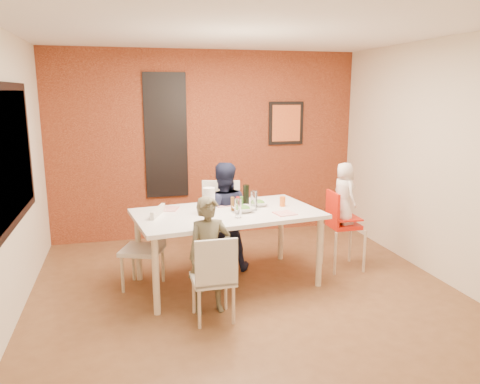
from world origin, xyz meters
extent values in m
plane|color=brown|center=(0.00, 0.00, 0.00)|extent=(4.50, 4.50, 0.00)
cube|color=white|center=(0.00, 0.00, 2.70)|extent=(4.50, 4.50, 0.02)
cube|color=beige|center=(0.00, 2.25, 1.35)|extent=(4.50, 0.02, 2.70)
cube|color=beige|center=(0.00, -2.25, 1.35)|extent=(4.50, 0.02, 2.70)
cube|color=beige|center=(-2.25, 0.00, 1.35)|extent=(0.02, 4.50, 2.70)
cube|color=beige|center=(2.25, 0.00, 1.35)|extent=(0.02, 4.50, 2.70)
cube|color=maroon|center=(0.00, 2.23, 1.35)|extent=(4.50, 0.02, 2.70)
cube|color=black|center=(-2.22, 0.20, 1.55)|extent=(0.05, 1.70, 1.30)
cube|color=black|center=(-2.21, 0.20, 1.55)|extent=(0.02, 1.55, 1.15)
cube|color=silver|center=(-0.60, 2.21, 1.50)|extent=(0.55, 0.03, 1.70)
cube|color=black|center=(-0.60, 2.21, 1.50)|extent=(0.60, 0.03, 1.76)
cube|color=black|center=(1.20, 2.21, 1.65)|extent=(0.54, 0.03, 0.64)
cube|color=orange|center=(1.20, 2.19, 1.65)|extent=(0.44, 0.01, 0.54)
cube|color=white|center=(-0.13, 0.35, 0.80)|extent=(2.12, 1.37, 0.04)
cylinder|color=beige|center=(-0.96, -0.24, 0.39)|extent=(0.07, 0.07, 0.78)
cylinder|color=beige|center=(-1.09, 0.68, 0.39)|extent=(0.07, 0.07, 0.78)
cylinder|color=beige|center=(0.82, 0.01, 0.39)|extent=(0.07, 0.07, 0.78)
cylinder|color=beige|center=(0.70, 0.93, 0.39)|extent=(0.07, 0.07, 0.78)
cube|color=beige|center=(-0.45, -0.45, 0.40)|extent=(0.39, 0.39, 0.04)
cube|color=beige|center=(-0.45, -0.63, 0.62)|extent=(0.39, 0.04, 0.44)
cylinder|color=#C9B196|center=(-0.30, -0.29, 0.19)|extent=(0.03, 0.03, 0.38)
cylinder|color=#C9B196|center=(-0.29, -0.61, 0.19)|extent=(0.03, 0.03, 0.38)
cylinder|color=#C9B196|center=(-0.61, -0.30, 0.19)|extent=(0.03, 0.03, 0.38)
cylinder|color=#C9B196|center=(-0.61, -0.61, 0.19)|extent=(0.03, 0.03, 0.38)
cube|color=white|center=(-0.09, 0.93, 0.49)|extent=(0.58, 0.58, 0.05)
cube|color=white|center=(-0.03, 1.14, 0.75)|extent=(0.47, 0.17, 0.54)
cylinder|color=#C3AC91|center=(-0.33, 0.79, 0.23)|extent=(0.04, 0.04, 0.47)
cylinder|color=#C3AC91|center=(-0.23, 1.17, 0.23)|extent=(0.04, 0.04, 0.47)
cylinder|color=#C3AC91|center=(0.05, 0.69, 0.23)|extent=(0.04, 0.04, 0.47)
cylinder|color=#C3AC91|center=(0.15, 1.07, 0.23)|extent=(0.04, 0.04, 0.47)
cube|color=silver|center=(-1.06, 0.46, 0.43)|extent=(0.54, 0.54, 0.05)
cube|color=silver|center=(-0.88, 0.39, 0.67)|extent=(0.19, 0.41, 0.48)
cylinder|color=tan|center=(-1.16, 0.68, 0.21)|extent=(0.03, 0.03, 0.41)
cylinder|color=tan|center=(-0.83, 0.55, 0.21)|extent=(0.03, 0.03, 0.41)
cylinder|color=tan|center=(-1.28, 0.36, 0.21)|extent=(0.03, 0.03, 0.41)
cylinder|color=tan|center=(-0.96, 0.23, 0.21)|extent=(0.03, 0.03, 0.41)
cube|color=red|center=(1.33, 0.44, 0.54)|extent=(0.34, 0.34, 0.05)
cube|color=red|center=(1.17, 0.44, 0.76)|extent=(0.03, 0.34, 0.39)
cube|color=red|center=(1.33, 0.44, 0.64)|extent=(0.34, 0.34, 0.02)
cylinder|color=#C5AF93|center=(1.51, 0.25, 0.26)|extent=(0.03, 0.03, 0.52)
cylinder|color=#C5AF93|center=(1.14, 0.26, 0.26)|extent=(0.03, 0.03, 0.52)
cylinder|color=#C5AF93|center=(1.52, 0.62, 0.26)|extent=(0.03, 0.03, 0.52)
cylinder|color=#C5AF93|center=(1.14, 0.63, 0.26)|extent=(0.03, 0.03, 0.52)
imported|color=brown|center=(-0.45, -0.29, 0.57)|extent=(0.43, 0.30, 1.15)
imported|color=#161931|center=(-0.09, 0.77, 0.65)|extent=(0.67, 0.54, 1.31)
imported|color=silver|center=(1.31, 0.44, 0.93)|extent=(0.29, 0.39, 0.74)
cube|color=white|center=(-0.42, -0.10, 0.83)|extent=(0.23, 0.23, 0.01)
cube|color=white|center=(-0.10, 0.65, 0.83)|extent=(0.25, 0.25, 0.01)
cube|color=white|center=(0.45, 0.10, 0.83)|extent=(0.24, 0.24, 0.01)
cube|color=white|center=(-0.76, 0.62, 0.83)|extent=(0.29, 0.29, 0.01)
imported|color=silver|center=(0.04, 0.30, 0.86)|extent=(0.27, 0.27, 0.06)
imported|color=white|center=(0.27, 0.53, 0.85)|extent=(0.23, 0.23, 0.05)
cylinder|color=black|center=(0.12, 0.48, 0.96)|extent=(0.07, 0.07, 0.26)
cylinder|color=white|center=(-0.07, 0.09, 0.93)|extent=(0.07, 0.07, 0.20)
cylinder|color=silver|center=(0.17, 0.35, 0.93)|extent=(0.08, 0.08, 0.22)
cylinder|color=silver|center=(-0.34, 0.32, 0.97)|extent=(0.13, 0.13, 0.28)
cylinder|color=red|center=(0.00, 0.39, 0.90)|extent=(0.04, 0.04, 0.15)
cylinder|color=#3A7527|center=(0.04, 0.38, 0.90)|extent=(0.04, 0.04, 0.15)
cylinder|color=brown|center=(-0.06, 0.38, 0.90)|extent=(0.04, 0.04, 0.15)
cylinder|color=#D85F18|center=(0.54, 0.43, 0.88)|extent=(0.07, 0.07, 0.11)
camera|label=1|loc=(-1.22, -4.49, 2.11)|focal=35.00mm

